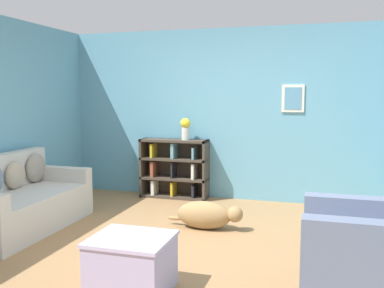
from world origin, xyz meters
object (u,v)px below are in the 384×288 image
Objects in this scene: dog at (207,215)px; vase at (185,128)px; bookshelf at (174,169)px; coffee_table at (132,263)px; couch at (18,202)px; recliner_chair at (379,248)px.

vase is (-0.70, 1.39, 0.93)m from dog.
bookshelf is 1.66× the size of coffee_table.
recliner_chair reaches higher than couch.
vase is (1.47, 2.03, 0.78)m from couch.
dog is at bearing -63.30° from vase.
vase reaches higher than couch.
recliner_chair is 1.75× the size of coffee_table.
dog is (-1.76, 1.22, -0.20)m from recliner_chair.
bookshelf is at bearing 122.22° from dog.
coffee_table is 1.92× the size of vase.
coffee_table is 3.31m from vase.
vase is at bearing 133.28° from recliner_chair.
coffee_table is at bearing -80.53° from vase.
recliner_chair is at bearing 15.93° from coffee_table.
dog is (2.17, 0.64, -0.15)m from couch.
coffee_table is (2.00, -1.13, -0.08)m from couch.
recliner_chair is (2.65, -2.63, -0.08)m from bookshelf.
bookshelf is 3.17× the size of vase.
couch is 5.25× the size of vase.
coffee_table is at bearing -95.53° from dog.
couch reaches higher than coffee_table.
recliner_chair reaches higher than bookshelf.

